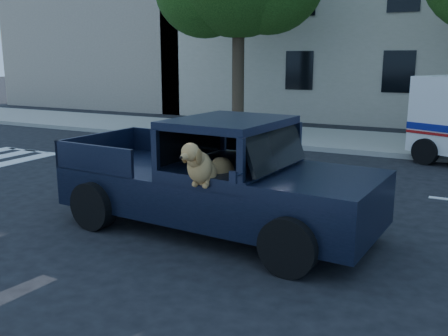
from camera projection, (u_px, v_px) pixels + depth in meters
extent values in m
plane|color=black|center=(206.00, 223.00, 8.41)|extent=(120.00, 120.00, 0.00)
cube|color=gray|center=(342.00, 140.00, 16.39)|extent=(60.00, 4.00, 0.15)
cylinder|color=#332619|center=(238.00, 73.00, 18.06)|extent=(0.44, 0.44, 4.40)
cube|color=tan|center=(117.00, 35.00, 28.57)|extent=(12.00, 6.00, 8.00)
cube|color=black|center=(216.00, 193.00, 7.93)|extent=(5.21, 2.32, 0.65)
cube|color=black|center=(326.00, 183.00, 6.93)|extent=(1.60, 2.06, 0.16)
cube|color=black|center=(229.00, 122.00, 7.56)|extent=(1.65, 1.98, 0.12)
cube|color=black|center=(276.00, 149.00, 7.23)|extent=(0.37, 1.70, 0.55)
cube|color=black|center=(225.00, 192.00, 7.30)|extent=(0.58, 0.58, 0.37)
cube|color=black|center=(233.00, 177.00, 6.26)|extent=(0.10, 0.06, 0.16)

